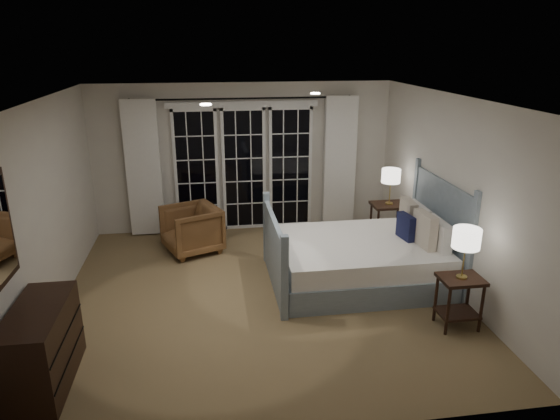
{
  "coord_description": "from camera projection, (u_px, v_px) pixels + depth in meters",
  "views": [
    {
      "loc": [
        -0.61,
        -5.79,
        3.12
      ],
      "look_at": [
        0.29,
        0.26,
        1.05
      ],
      "focal_mm": 32.0,
      "sensor_mm": 36.0,
      "label": 1
    }
  ],
  "objects": [
    {
      "name": "floor",
      "position": [
        261.0,
        293.0,
        6.51
      ],
      "size": [
        5.0,
        5.0,
        0.0
      ],
      "primitive_type": "plane",
      "color": "olive",
      "rests_on": "ground"
    },
    {
      "name": "ceiling",
      "position": [
        258.0,
        99.0,
        5.71
      ],
      "size": [
        5.0,
        5.0,
        0.0
      ],
      "primitive_type": "plane",
      "rotation": [
        3.14,
        0.0,
        0.0
      ],
      "color": "white",
      "rests_on": "wall_back"
    },
    {
      "name": "wall_left",
      "position": [
        45.0,
        212.0,
        5.76
      ],
      "size": [
        0.02,
        5.0,
        2.5
      ],
      "primitive_type": "cube",
      "color": "beige",
      "rests_on": "floor"
    },
    {
      "name": "wall_right",
      "position": [
        451.0,
        194.0,
        6.46
      ],
      "size": [
        0.02,
        5.0,
        2.5
      ],
      "primitive_type": "cube",
      "color": "beige",
      "rests_on": "floor"
    },
    {
      "name": "wall_back",
      "position": [
        244.0,
        158.0,
        8.45
      ],
      "size": [
        5.0,
        0.02,
        2.5
      ],
      "primitive_type": "cube",
      "color": "beige",
      "rests_on": "floor"
    },
    {
      "name": "wall_front",
      "position": [
        296.0,
        302.0,
        3.77
      ],
      "size": [
        5.0,
        0.02,
        2.5
      ],
      "primitive_type": "cube",
      "color": "beige",
      "rests_on": "floor"
    },
    {
      "name": "french_doors",
      "position": [
        244.0,
        168.0,
        8.47
      ],
      "size": [
        2.5,
        0.04,
        2.2
      ],
      "color": "black",
      "rests_on": "wall_back"
    },
    {
      "name": "curtain_rod",
      "position": [
        243.0,
        98.0,
        8.04
      ],
      "size": [
        3.5,
        0.03,
        0.03
      ],
      "primitive_type": "cylinder",
      "rotation": [
        0.0,
        1.57,
        0.0
      ],
      "color": "black",
      "rests_on": "wall_back"
    },
    {
      "name": "curtain_left",
      "position": [
        144.0,
        169.0,
        8.14
      ],
      "size": [
        0.55,
        0.1,
        2.25
      ],
      "primitive_type": "cube",
      "color": "white",
      "rests_on": "curtain_rod"
    },
    {
      "name": "curtain_right",
      "position": [
        340.0,
        162.0,
        8.6
      ],
      "size": [
        0.55,
        0.1,
        2.25
      ],
      "primitive_type": "cube",
      "color": "white",
      "rests_on": "curtain_rod"
    },
    {
      "name": "downlight_a",
      "position": [
        315.0,
        93.0,
        6.39
      ],
      "size": [
        0.12,
        0.12,
        0.01
      ],
      "primitive_type": "cylinder",
      "color": "white",
      "rests_on": "ceiling"
    },
    {
      "name": "downlight_b",
      "position": [
        206.0,
        105.0,
        5.25
      ],
      "size": [
        0.12,
        0.12,
        0.01
      ],
      "primitive_type": "cylinder",
      "color": "white",
      "rests_on": "ceiling"
    },
    {
      "name": "bed",
      "position": [
        362.0,
        257.0,
        6.77
      ],
      "size": [
        2.35,
        1.69,
        1.38
      ],
      "color": "#83929F",
      "rests_on": "floor"
    },
    {
      "name": "nightstand_left",
      "position": [
        459.0,
        295.0,
        5.64
      ],
      "size": [
        0.47,
        0.38,
        0.62
      ],
      "color": "black",
      "rests_on": "floor"
    },
    {
      "name": "nightstand_right",
      "position": [
        388.0,
        218.0,
        7.94
      ],
      "size": [
        0.53,
        0.43,
        0.69
      ],
      "color": "black",
      "rests_on": "floor"
    },
    {
      "name": "lamp_left",
      "position": [
        467.0,
        239.0,
        5.42
      ],
      "size": [
        0.3,
        0.3,
        0.59
      ],
      "color": "tan",
      "rests_on": "nightstand_left"
    },
    {
      "name": "lamp_right",
      "position": [
        391.0,
        176.0,
        7.72
      ],
      "size": [
        0.29,
        0.29,
        0.57
      ],
      "color": "tan",
      "rests_on": "nightstand_right"
    },
    {
      "name": "armchair",
      "position": [
        192.0,
        229.0,
        7.71
      ],
      "size": [
        1.04,
        1.03,
        0.73
      ],
      "primitive_type": "imported",
      "rotation": [
        0.0,
        0.0,
        -1.18
      ],
      "color": "brown",
      "rests_on": "floor"
    },
    {
      "name": "dresser",
      "position": [
        42.0,
        347.0,
        4.67
      ],
      "size": [
        0.48,
        1.13,
        0.8
      ],
      "color": "black",
      "rests_on": "floor"
    }
  ]
}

